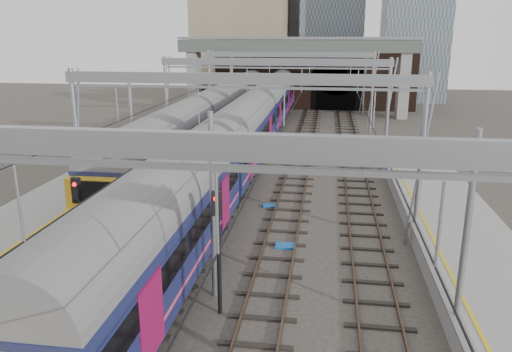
% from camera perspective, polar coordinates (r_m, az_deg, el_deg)
% --- Properties ---
extents(ground, '(160.00, 160.00, 0.00)m').
position_cam_1_polar(ground, '(17.85, -6.19, -16.49)').
color(ground, '#38332D').
rests_on(ground, ground).
extents(tracks, '(14.40, 80.00, 0.22)m').
position_cam_1_polar(tracks, '(31.30, 0.57, -1.80)').
color(tracks, '#4C3828').
rests_on(tracks, ground).
extents(overhead_line, '(16.80, 80.00, 8.00)m').
position_cam_1_polar(overhead_line, '(36.38, 2.00, 11.21)').
color(overhead_line, gray).
rests_on(overhead_line, ground).
extents(retaining_wall, '(28.00, 2.75, 9.00)m').
position_cam_1_polar(retaining_wall, '(66.74, 6.15, 11.33)').
color(retaining_wall, black).
rests_on(retaining_wall, ground).
extents(overbridge, '(28.00, 3.00, 9.25)m').
position_cam_1_polar(overbridge, '(60.73, 4.64, 13.70)').
color(overbridge, gray).
rests_on(overbridge, ground).
extents(train_main, '(3.06, 70.72, 5.18)m').
position_cam_1_polar(train_main, '(43.52, 0.27, 6.79)').
color(train_main, black).
rests_on(train_main, ground).
extents(train_second, '(2.98, 68.78, 5.06)m').
position_cam_1_polar(train_second, '(55.34, -2.21, 8.68)').
color(train_second, black).
rests_on(train_second, ground).
extents(signal_near_left, '(0.36, 0.46, 4.55)m').
position_cam_1_polar(signal_near_left, '(19.75, -19.35, -4.68)').
color(signal_near_left, black).
rests_on(signal_near_left, ground).
extents(signal_near_centre, '(0.37, 0.46, 4.60)m').
position_cam_1_polar(signal_near_centre, '(17.02, -4.35, -7.01)').
color(signal_near_centre, black).
rests_on(signal_near_centre, ground).
extents(equip_cover_a, '(0.90, 0.67, 0.10)m').
position_cam_1_polar(equip_cover_a, '(21.45, -7.60, -10.49)').
color(equip_cover_a, '#165BAB').
rests_on(equip_cover_a, ground).
extents(equip_cover_b, '(0.92, 0.73, 0.10)m').
position_cam_1_polar(equip_cover_b, '(28.69, 1.60, -3.42)').
color(equip_cover_b, '#165BAB').
rests_on(equip_cover_b, ground).
extents(equip_cover_c, '(0.97, 0.71, 0.11)m').
position_cam_1_polar(equip_cover_c, '(23.44, 3.39, -7.98)').
color(equip_cover_c, '#165BAB').
rests_on(equip_cover_c, ground).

